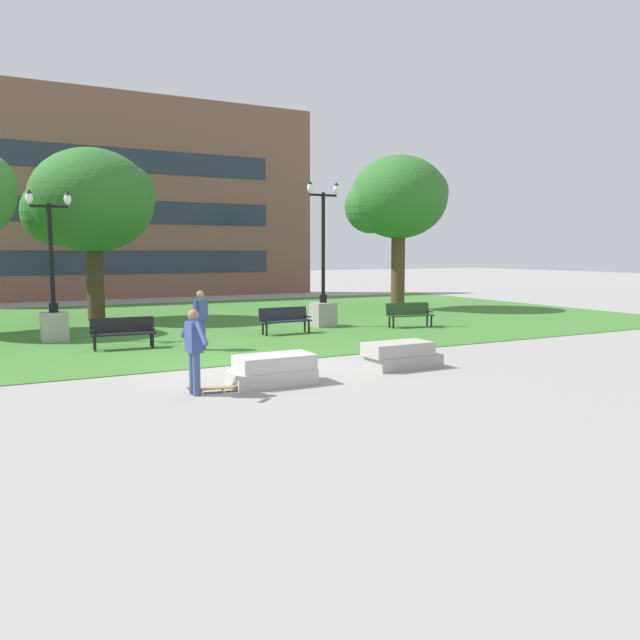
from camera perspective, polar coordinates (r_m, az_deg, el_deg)
ground_plane at (r=15.93m, az=-6.02°, el=-4.02°), size 140.00×140.00×0.00m
grass_lawn at (r=25.40m, az=-14.42°, el=-0.31°), size 40.00×20.00×0.02m
concrete_block_center at (r=13.43m, az=-4.31°, el=-4.60°), size 1.80×0.90×0.64m
concrete_block_left at (r=15.40m, az=7.39°, el=-3.23°), size 1.89×0.90×0.64m
person_skateboarder at (r=12.56m, az=-11.44°, el=-2.39°), size 0.27×1.42×1.71m
skateboard at (r=12.86m, az=-9.81°, el=-6.18°), size 1.04×0.38×0.14m
park_bench_near_left at (r=19.05m, az=-17.57°, el=-0.95°), size 1.83×0.66×0.90m
park_bench_near_right at (r=23.60m, az=8.17°, el=0.62°), size 1.85×0.75×0.90m
park_bench_far_left at (r=21.48m, az=-3.24°, el=0.12°), size 1.81×0.55×0.90m
lamp_post_left at (r=21.42m, az=-23.17°, el=0.82°), size 1.32×0.80×4.71m
lamp_post_right at (r=23.49m, az=0.29°, el=2.05°), size 1.32×0.80×5.39m
tree_near_right at (r=30.91m, az=7.12°, el=10.92°), size 4.91×4.68×7.43m
tree_far_left at (r=27.24m, az=-20.25°, el=10.06°), size 5.14×4.89×6.96m
person_bystander_near_lawn at (r=18.18m, az=-10.85°, el=0.31°), size 0.57×0.46×1.71m
building_facade_distant at (r=39.72m, az=-18.75°, el=10.68°), size 26.31×1.03×12.23m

